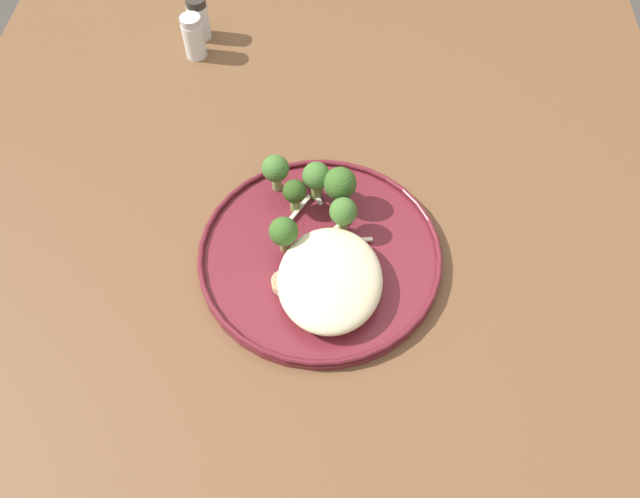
% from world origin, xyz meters
% --- Properties ---
extents(ground, '(6.00, 6.00, 0.00)m').
position_xyz_m(ground, '(0.00, 0.00, 0.00)').
color(ground, '#47423D').
extents(wooden_dining_table, '(1.40, 1.00, 0.74)m').
position_xyz_m(wooden_dining_table, '(0.00, 0.00, 0.66)').
color(wooden_dining_table, brown).
rests_on(wooden_dining_table, ground).
extents(dinner_plate, '(0.29, 0.29, 0.02)m').
position_xyz_m(dinner_plate, '(-0.04, -0.02, 0.75)').
color(dinner_plate, maroon).
rests_on(dinner_plate, wooden_dining_table).
extents(noodle_bed, '(0.14, 0.12, 0.04)m').
position_xyz_m(noodle_bed, '(-0.09, -0.04, 0.77)').
color(noodle_bed, beige).
rests_on(noodle_bed, dinner_plate).
extents(seared_scallop_large_seared, '(0.03, 0.03, 0.02)m').
position_xyz_m(seared_scallop_large_seared, '(-0.11, -0.06, 0.76)').
color(seared_scallop_large_seared, '#E5C689').
rests_on(seared_scallop_large_seared, dinner_plate).
extents(seared_scallop_tiny_bay, '(0.02, 0.02, 0.01)m').
position_xyz_m(seared_scallop_tiny_bay, '(-0.06, -0.06, 0.76)').
color(seared_scallop_tiny_bay, '#E5C689').
rests_on(seared_scallop_tiny_bay, dinner_plate).
extents(seared_scallop_center_golden, '(0.04, 0.04, 0.01)m').
position_xyz_m(seared_scallop_center_golden, '(-0.09, -0.04, 0.76)').
color(seared_scallop_center_golden, '#E5C689').
rests_on(seared_scallop_center_golden, dinner_plate).
extents(seared_scallop_front_small, '(0.03, 0.03, 0.01)m').
position_xyz_m(seared_scallop_front_small, '(-0.09, 0.01, 0.76)').
color(seared_scallop_front_small, '#E5C689').
rests_on(seared_scallop_front_small, dinner_plate).
extents(seared_scallop_rear_pale, '(0.03, 0.03, 0.02)m').
position_xyz_m(seared_scallop_rear_pale, '(-0.13, -0.02, 0.76)').
color(seared_scallop_rear_pale, '#DBB77A').
rests_on(seared_scallop_rear_pale, dinner_plate).
extents(seared_scallop_right_edge, '(0.03, 0.03, 0.01)m').
position_xyz_m(seared_scallop_right_edge, '(-0.05, -0.03, 0.76)').
color(seared_scallop_right_edge, beige).
rests_on(seared_scallop_right_edge, dinner_plate).
extents(seared_scallop_left_edge, '(0.03, 0.03, 0.01)m').
position_xyz_m(seared_scallop_left_edge, '(-0.08, -0.02, 0.76)').
color(seared_scallop_left_edge, '#E5C689').
rests_on(seared_scallop_left_edge, dinner_plate).
extents(broccoli_floret_left_leaning, '(0.04, 0.04, 0.06)m').
position_xyz_m(broccoli_floret_left_leaning, '(0.03, -0.04, 0.79)').
color(broccoli_floret_left_leaning, '#89A356').
rests_on(broccoli_floret_left_leaning, dinner_plate).
extents(broccoli_floret_front_edge, '(0.03, 0.03, 0.06)m').
position_xyz_m(broccoli_floret_front_edge, '(-0.01, -0.05, 0.79)').
color(broccoli_floret_front_edge, '#89A356').
rests_on(broccoli_floret_front_edge, dinner_plate).
extents(broccoli_floret_split_head, '(0.03, 0.03, 0.06)m').
position_xyz_m(broccoli_floret_split_head, '(0.04, -0.01, 0.79)').
color(broccoli_floret_split_head, '#7A994C').
rests_on(broccoli_floret_split_head, dinner_plate).
extents(broccoli_floret_right_tilted, '(0.03, 0.03, 0.05)m').
position_xyz_m(broccoli_floret_right_tilted, '(0.02, 0.01, 0.78)').
color(broccoli_floret_right_tilted, '#7A994C').
rests_on(broccoli_floret_right_tilted, dinner_plate).
extents(broccoli_floret_near_rim, '(0.03, 0.03, 0.05)m').
position_xyz_m(broccoli_floret_near_rim, '(-0.04, 0.02, 0.78)').
color(broccoli_floret_near_rim, '#89A356').
rests_on(broccoli_floret_near_rim, dinner_plate).
extents(broccoli_floret_rear_charred, '(0.03, 0.03, 0.05)m').
position_xyz_m(broccoli_floret_rear_charred, '(0.06, 0.04, 0.79)').
color(broccoli_floret_rear_charred, '#89A356').
rests_on(broccoli_floret_rear_charred, dinner_plate).
extents(onion_sliver_curled_piece, '(0.05, 0.03, 0.00)m').
position_xyz_m(onion_sliver_curled_piece, '(0.05, -0.01, 0.75)').
color(onion_sliver_curled_piece, silver).
rests_on(onion_sliver_curled_piece, dinner_plate).
extents(onion_sliver_pale_crescent, '(0.05, 0.03, 0.00)m').
position_xyz_m(onion_sliver_pale_crescent, '(0.02, 0.01, 0.75)').
color(onion_sliver_pale_crescent, silver).
rests_on(onion_sliver_pale_crescent, dinner_plate).
extents(onion_sliver_long_sliver, '(0.03, 0.03, 0.00)m').
position_xyz_m(onion_sliver_long_sliver, '(-0.01, -0.04, 0.75)').
color(onion_sliver_long_sliver, silver).
rests_on(onion_sliver_long_sliver, dinner_plate).
extents(onion_sliver_short_strip, '(0.01, 0.06, 0.00)m').
position_xyz_m(onion_sliver_short_strip, '(-0.02, -0.06, 0.75)').
color(onion_sliver_short_strip, silver).
rests_on(onion_sliver_short_strip, dinner_plate).
extents(salt_shaker, '(0.03, 0.03, 0.07)m').
position_xyz_m(salt_shaker, '(0.32, 0.19, 0.77)').
color(salt_shaker, white).
rests_on(salt_shaker, wooden_dining_table).
extents(pepper_shaker, '(0.03, 0.03, 0.07)m').
position_xyz_m(pepper_shaker, '(0.36, 0.19, 0.77)').
color(pepper_shaker, white).
rests_on(pepper_shaker, wooden_dining_table).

